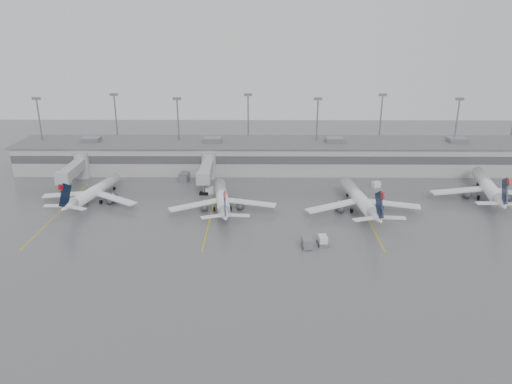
{
  "coord_description": "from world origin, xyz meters",
  "views": [
    {
      "loc": [
        -6.57,
        -81.63,
        42.7
      ],
      "look_at": [
        -7.32,
        24.0,
        5.0
      ],
      "focal_mm": 35.0,
      "sensor_mm": 36.0,
      "label": 1
    }
  ],
  "objects_px": {
    "jet_mid_left": "(222,199)",
    "jet_far_right": "(489,187)",
    "jet_far_left": "(94,192)",
    "jet_mid_right": "(360,199)",
    "baggage_tug": "(323,241)"
  },
  "relations": [
    {
      "from": "jet_mid_left",
      "to": "jet_far_right",
      "type": "height_order",
      "value": "jet_far_right"
    },
    {
      "from": "jet_mid_left",
      "to": "jet_far_left",
      "type": "bearing_deg",
      "value": 164.27
    },
    {
      "from": "jet_mid_left",
      "to": "jet_far_right",
      "type": "xyz_separation_m",
      "value": [
        64.25,
        7.45,
        0.35
      ]
    },
    {
      "from": "jet_mid_left",
      "to": "jet_mid_right",
      "type": "relative_size",
      "value": 0.93
    },
    {
      "from": "jet_far_right",
      "to": "baggage_tug",
      "type": "height_order",
      "value": "jet_far_right"
    },
    {
      "from": "jet_mid_left",
      "to": "baggage_tug",
      "type": "distance_m",
      "value": 27.94
    },
    {
      "from": "jet_far_left",
      "to": "jet_far_right",
      "type": "xyz_separation_m",
      "value": [
        95.31,
        2.74,
        0.39
      ]
    },
    {
      "from": "jet_far_left",
      "to": "baggage_tug",
      "type": "relative_size",
      "value": 8.75
    },
    {
      "from": "baggage_tug",
      "to": "jet_mid_right",
      "type": "bearing_deg",
      "value": 54.98
    },
    {
      "from": "jet_mid_right",
      "to": "jet_mid_left",
      "type": "bearing_deg",
      "value": 172.3
    },
    {
      "from": "jet_mid_right",
      "to": "jet_far_right",
      "type": "height_order",
      "value": "jet_far_right"
    },
    {
      "from": "baggage_tug",
      "to": "jet_far_left",
      "type": "bearing_deg",
      "value": 152.09
    },
    {
      "from": "jet_mid_left",
      "to": "jet_far_right",
      "type": "distance_m",
      "value": 64.68
    },
    {
      "from": "jet_far_right",
      "to": "baggage_tug",
      "type": "bearing_deg",
      "value": -138.22
    },
    {
      "from": "jet_mid_left",
      "to": "baggage_tug",
      "type": "xyz_separation_m",
      "value": [
        20.97,
        -18.36,
        -2.04
      ]
    }
  ]
}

